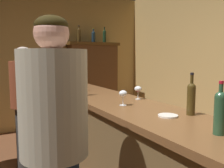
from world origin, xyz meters
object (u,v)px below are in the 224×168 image
cheese_plate (168,116)px  display_bottle_center (105,36)px  wine_bottle_malbec (191,97)px  display_cabinet (93,82)px  wine_bottle_pinot (220,111)px  wine_glass_front (123,94)px  patron_tall (55,148)px  patron_in_grey (25,103)px  display_bottle_midleft (93,36)px  flower_arrangement (71,81)px  wine_glass_rear (138,90)px  display_bottle_left (79,34)px  bar_counter (118,150)px  wine_bottle_riesling (81,83)px

cheese_plate → display_bottle_center: size_ratio=0.44×
wine_bottle_malbec → cheese_plate: wine_bottle_malbec is taller
display_cabinet → display_bottle_center: 1.01m
wine_bottle_pinot → wine_glass_front: (-0.06, 0.95, -0.03)m
patron_tall → display_cabinet: bearing=24.0°
display_bottle_center → patron_in_grey: (-1.87, -1.45, -1.02)m
patron_tall → display_bottle_midleft: bearing=23.7°
wine_glass_front → flower_arrangement: 1.02m
display_cabinet → cheese_plate: (-0.89, -3.37, 0.12)m
wine_glass_rear → display_bottle_center: bearing=70.3°
display_bottle_center → patron_tall: (-1.99, -3.32, -0.96)m
display_bottle_left → display_bottle_midleft: (0.32, 0.00, -0.02)m
wine_bottle_malbec → display_bottle_midleft: display_bottle_midleft is taller
bar_counter → patron_tall: (-0.81, -0.67, 0.40)m
bar_counter → flower_arrangement: (-0.21, 0.79, 0.63)m
wine_bottle_malbec → cheese_plate: (-0.18, 0.04, -0.13)m
bar_counter → wine_glass_rear: (0.22, -0.02, 0.60)m
wine_glass_rear → cheese_plate: size_ratio=0.94×
wine_bottle_pinot → display_bottle_midleft: bearing=76.2°
cheese_plate → patron_in_grey: 2.05m
wine_bottle_malbec → display_bottle_midleft: bearing=77.9°
flower_arrangement → display_cabinet: bearing=59.2°
cheese_plate → bar_counter: bearing=90.9°
display_bottle_center → patron_in_grey: display_bottle_center is taller
wine_bottle_riesling → wine_glass_front: wine_bottle_riesling is taller
flower_arrangement → patron_tall: (-0.61, -1.46, -0.23)m
cheese_plate → display_bottle_center: (1.17, 3.37, 0.86)m
bar_counter → display_cabinet: (0.90, 2.65, 0.39)m
wine_bottle_pinot → wine_bottle_riesling: bearing=96.5°
display_bottle_center → patron_in_grey: 2.58m
display_cabinet → display_bottle_midleft: size_ratio=5.84×
wine_glass_front → wine_bottle_pinot: bearing=-86.5°
wine_bottle_pinot → wine_glass_front: bearing=93.5°
display_bottle_left → wine_glass_rear: bearing=-98.2°
display_cabinet → wine_glass_rear: display_cabinet is taller
bar_counter → display_bottle_midleft: display_bottle_midleft is taller
display_bottle_midleft → patron_tall: (-1.74, -3.32, -0.95)m
display_cabinet → wine_bottle_pinot: size_ratio=5.71×
bar_counter → wine_bottle_malbec: bearing=-75.9°
display_cabinet → patron_in_grey: 2.15m
display_cabinet → flower_arrangement: (-1.11, -1.86, 0.24)m
wine_glass_rear → cheese_plate: bearing=-106.9°
display_bottle_left → display_bottle_midleft: 0.32m
cheese_plate → display_bottle_midleft: size_ratio=0.48×
wine_glass_rear → flower_arrangement: 0.92m
display_bottle_midleft → display_bottle_center: 0.26m
display_bottle_left → display_bottle_center: size_ratio=0.99×
wine_glass_rear → display_cabinet: bearing=75.7°
bar_counter → display_bottle_midleft: size_ratio=10.29×
wine_bottle_pinot → display_bottle_midleft: 4.00m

